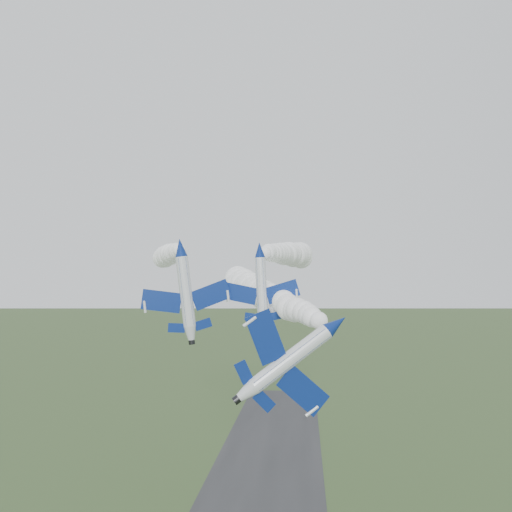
% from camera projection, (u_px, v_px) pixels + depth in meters
% --- Properties ---
extents(jet_lead, '(6.56, 12.59, 8.64)m').
position_uv_depth(jet_lead, '(337.00, 324.00, 52.06)').
color(jet_lead, silver).
extents(smoke_trail_jet_lead, '(23.12, 63.92, 5.61)m').
position_uv_depth(smoke_trail_jet_lead, '(264.00, 294.00, 86.83)').
color(smoke_trail_jet_lead, white).
extents(jet_pair_left, '(11.58, 13.64, 3.50)m').
position_uv_depth(jet_pair_left, '(180.00, 247.00, 73.48)').
color(jet_pair_left, silver).
extents(smoke_trail_jet_pair_left, '(18.27, 55.53, 4.49)m').
position_uv_depth(smoke_trail_jet_pair_left, '(170.00, 255.00, 104.84)').
color(smoke_trail_jet_pair_left, white).
extents(jet_pair_right, '(9.80, 11.72, 2.90)m').
position_uv_depth(jet_pair_right, '(260.00, 250.00, 74.03)').
color(jet_pair_right, silver).
extents(smoke_trail_jet_pair_right, '(10.90, 68.12, 5.77)m').
position_uv_depth(smoke_trail_jet_pair_right, '(287.00, 254.00, 109.87)').
color(smoke_trail_jet_pair_right, white).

